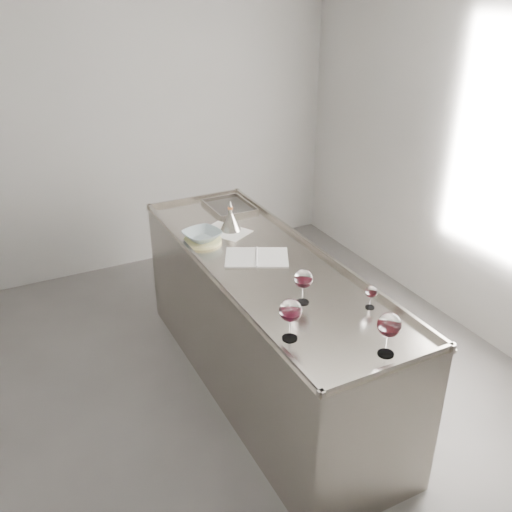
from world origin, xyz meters
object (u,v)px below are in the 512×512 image
counter (265,326)px  wine_glass_left (291,311)px  wine_funnel (231,221)px  notebook (257,257)px  wine_glass_small (371,293)px  ceramic_bowl (202,235)px  wine_glass_middle (304,279)px  wine_glass_right (389,326)px

counter → wine_glass_left: (-0.28, -0.77, 0.62)m
wine_glass_left → wine_funnel: size_ratio=1.02×
notebook → wine_glass_left: bearing=-79.2°
notebook → wine_glass_small: bearing=-43.6°
wine_glass_small → ceramic_bowl: (-0.49, 1.16, -0.04)m
counter → wine_glass_middle: wine_glass_middle is taller
wine_glass_middle → wine_glass_right: size_ratio=0.90×
wine_glass_small → wine_funnel: wine_funnel is taller
wine_glass_small → ceramic_bowl: wine_glass_small is taller
wine_glass_right → ceramic_bowl: size_ratio=0.93×
wine_glass_middle → wine_glass_left: bearing=-131.6°
wine_glass_small → notebook: size_ratio=0.28×
wine_glass_left → wine_glass_small: (0.52, 0.05, -0.06)m
wine_glass_left → notebook: size_ratio=0.47×
wine_glass_left → wine_glass_right: bearing=-42.8°
wine_glass_left → wine_glass_middle: size_ratio=1.10×
wine_glass_middle → notebook: 0.60m
notebook → wine_funnel: wine_funnel is taller
notebook → ceramic_bowl: ceramic_bowl is taller
counter → notebook: (-0.03, 0.08, 0.47)m
wine_glass_small → wine_funnel: 1.28m
notebook → counter: bearing=-44.3°
wine_glass_right → wine_funnel: wine_glass_right is taller
wine_glass_small → notebook: 0.84m
notebook → ceramic_bowl: 0.43m
wine_glass_middle → wine_glass_small: size_ratio=1.54×
counter → ceramic_bowl: bearing=118.0°
wine_glass_middle → notebook: size_ratio=0.42×
wine_glass_left → wine_glass_middle: wine_glass_left is taller
counter → wine_glass_right: (0.06, -1.08, 0.62)m
counter → wine_glass_small: wine_glass_small is taller
wine_glass_middle → wine_glass_right: (0.11, -0.57, 0.02)m
counter → wine_glass_middle: bearing=-94.9°
wine_glass_left → wine_glass_small: size_ratio=1.69×
wine_glass_small → notebook: (-0.27, 0.79, -0.09)m
counter → wine_glass_left: wine_glass_left is taller
wine_glass_middle → wine_funnel: (0.05, 1.05, -0.08)m
counter → wine_glass_middle: size_ratio=12.14×
counter → wine_funnel: 0.76m
wine_glass_middle → ceramic_bowl: wine_glass_middle is taller
counter → wine_glass_small: 0.94m
counter → wine_glass_middle: 0.79m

